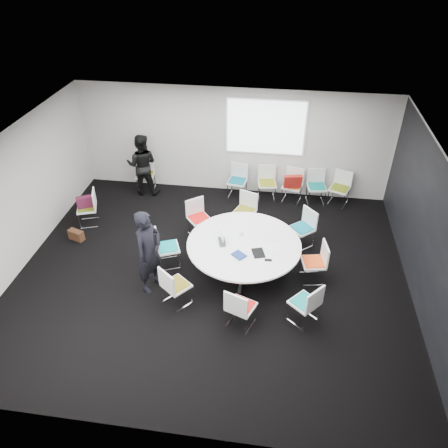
# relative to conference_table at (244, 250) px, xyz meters

# --- Properties ---
(room_shell) EXTENTS (8.08, 7.08, 2.88)m
(room_shell) POSITION_rel_conference_table_xyz_m (-0.54, -0.17, 0.85)
(room_shell) COLOR black
(room_shell) RESTS_ON ground
(conference_table) EXTENTS (2.30, 2.30, 0.73)m
(conference_table) POSITION_rel_conference_table_xyz_m (0.00, 0.00, 0.00)
(conference_table) COLOR silver
(conference_table) RESTS_ON ground
(projection_screen) EXTENTS (1.90, 0.03, 1.35)m
(projection_screen) POSITION_rel_conference_table_xyz_m (0.16, 3.29, 1.30)
(projection_screen) COLOR white
(projection_screen) RESTS_ON room_shell
(chair_ring_a) EXTENTS (0.53, 0.54, 0.88)m
(chair_ring_a) POSITION_rel_conference_table_xyz_m (1.42, -0.06, -0.27)
(chair_ring_a) COLOR silver
(chair_ring_a) RESTS_ON ground
(chair_ring_b) EXTENTS (0.64, 0.64, 0.88)m
(chair_ring_b) POSITION_rel_conference_table_xyz_m (1.19, 1.09, -0.27)
(chair_ring_b) COLOR silver
(chair_ring_b) RESTS_ON ground
(chair_ring_c) EXTENTS (0.59, 0.58, 0.88)m
(chair_ring_c) POSITION_rel_conference_table_xyz_m (-0.14, 1.59, -0.27)
(chair_ring_c) COLOR silver
(chair_ring_c) RESTS_ON ground
(chair_ring_d) EXTENTS (0.64, 0.64, 0.88)m
(chair_ring_d) POSITION_rel_conference_table_xyz_m (-1.15, 1.15, -0.27)
(chair_ring_d) COLOR silver
(chair_ring_d) RESTS_ON ground
(chair_ring_e) EXTENTS (0.59, 0.60, 0.88)m
(chair_ring_e) POSITION_rel_conference_table_xyz_m (-1.60, -0.01, -0.27)
(chair_ring_e) COLOR silver
(chair_ring_e) RESTS_ON ground
(chair_ring_f) EXTENTS (0.64, 0.64, 0.88)m
(chair_ring_f) POSITION_rel_conference_table_xyz_m (-1.16, -1.11, -0.27)
(chair_ring_f) COLOR silver
(chair_ring_f) RESTS_ON ground
(chair_ring_g) EXTENTS (0.59, 0.59, 0.88)m
(chair_ring_g) POSITION_rel_conference_table_xyz_m (0.10, -1.47, -0.27)
(chair_ring_g) COLOR silver
(chair_ring_g) RESTS_ON ground
(chair_ring_h) EXTENTS (0.64, 0.64, 0.88)m
(chair_ring_h) POSITION_rel_conference_table_xyz_m (1.23, -1.22, -0.27)
(chair_ring_h) COLOR silver
(chair_ring_h) RESTS_ON ground
(chair_back_a) EXTENTS (0.52, 0.51, 0.88)m
(chair_back_a) POSITION_rel_conference_table_xyz_m (-0.48, 3.00, -0.27)
(chair_back_a) COLOR silver
(chair_back_a) RESTS_ON ground
(chair_back_b) EXTENTS (0.52, 0.51, 0.88)m
(chair_back_b) POSITION_rel_conference_table_xyz_m (0.29, 3.00, -0.27)
(chair_back_b) COLOR silver
(chair_back_b) RESTS_ON ground
(chair_back_c) EXTENTS (0.56, 0.55, 0.88)m
(chair_back_c) POSITION_rel_conference_table_xyz_m (0.95, 2.96, -0.27)
(chair_back_c) COLOR silver
(chair_back_c) RESTS_ON ground
(chair_back_d) EXTENTS (0.52, 0.51, 0.88)m
(chair_back_d) POSITION_rel_conference_table_xyz_m (1.56, 3.00, -0.27)
(chair_back_d) COLOR silver
(chair_back_d) RESTS_ON ground
(chair_back_e) EXTENTS (0.60, 0.59, 0.88)m
(chair_back_e) POSITION_rel_conference_table_xyz_m (2.14, 2.99, -0.27)
(chair_back_e) COLOR silver
(chair_back_e) RESTS_ON ground
(chair_spare_left) EXTENTS (0.58, 0.58, 0.88)m
(chair_spare_left) POSITION_rel_conference_table_xyz_m (-3.86, 1.21, -0.27)
(chair_spare_left) COLOR silver
(chair_spare_left) RESTS_ON ground
(chair_person_back) EXTENTS (0.51, 0.50, 0.88)m
(chair_person_back) POSITION_rel_conference_table_xyz_m (-2.97, 3.00, -0.27)
(chair_person_back) COLOR silver
(chair_person_back) RESTS_ON ground
(person_main) EXTENTS (0.63, 0.75, 1.77)m
(person_main) POSITION_rel_conference_table_xyz_m (-1.75, -0.72, 0.33)
(person_main) COLOR black
(person_main) RESTS_ON ground
(person_back) EXTENTS (0.86, 0.69, 1.66)m
(person_back) POSITION_rel_conference_table_xyz_m (-2.97, 2.83, 0.28)
(person_back) COLOR black
(person_back) RESTS_ON ground
(laptop) EXTENTS (0.28, 0.37, 0.03)m
(laptop) POSITION_rel_conference_table_xyz_m (-0.40, -0.02, 0.19)
(laptop) COLOR #333338
(laptop) RESTS_ON conference_table
(laptop_lid) EXTENTS (0.12, 0.29, 0.22)m
(laptop_lid) POSITION_rel_conference_table_xyz_m (-0.47, 0.07, 0.31)
(laptop_lid) COLOR silver
(laptop_lid) RESTS_ON conference_table
(notebook_black) EXTENTS (0.30, 0.35, 0.02)m
(notebook_black) POSITION_rel_conference_table_xyz_m (0.31, -0.28, 0.19)
(notebook_black) COLOR black
(notebook_black) RESTS_ON conference_table
(tablet_folio) EXTENTS (0.33, 0.32, 0.03)m
(tablet_folio) POSITION_rel_conference_table_xyz_m (-0.06, -0.41, 0.19)
(tablet_folio) COLOR navy
(tablet_folio) RESTS_ON conference_table
(papers_right) EXTENTS (0.37, 0.34, 0.00)m
(papers_right) POSITION_rel_conference_table_xyz_m (0.54, 0.24, 0.18)
(papers_right) COLOR white
(papers_right) RESTS_ON conference_table
(papers_front) EXTENTS (0.34, 0.27, 0.00)m
(papers_front) POSITION_rel_conference_table_xyz_m (0.68, -0.20, 0.18)
(papers_front) COLOR white
(papers_front) RESTS_ON conference_table
(cup) EXTENTS (0.08, 0.08, 0.09)m
(cup) POSITION_rel_conference_table_xyz_m (-0.09, 0.26, 0.23)
(cup) COLOR white
(cup) RESTS_ON conference_table
(phone) EXTENTS (0.14, 0.08, 0.01)m
(phone) POSITION_rel_conference_table_xyz_m (0.51, -0.46, 0.19)
(phone) COLOR black
(phone) RESTS_ON conference_table
(maroon_bag) EXTENTS (0.42, 0.30, 0.28)m
(maroon_bag) POSITION_rel_conference_table_xyz_m (-3.87, 1.20, 0.07)
(maroon_bag) COLOR #53162E
(maroon_bag) RESTS_ON chair_spare_left
(brown_bag) EXTENTS (0.39, 0.27, 0.24)m
(brown_bag) POSITION_rel_conference_table_xyz_m (-3.92, 0.55, -0.43)
(brown_bag) COLOR #3F2314
(brown_bag) RESTS_ON ground
(red_jacket) EXTENTS (0.46, 0.25, 0.36)m
(red_jacket) POSITION_rel_conference_table_xyz_m (0.94, 2.73, 0.15)
(red_jacket) COLOR maroon
(red_jacket) RESTS_ON chair_back_c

